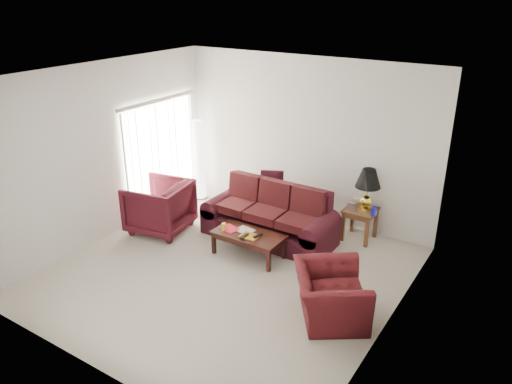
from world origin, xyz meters
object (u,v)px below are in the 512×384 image
Objects in this scene: armchair_right at (330,295)px; coffee_table at (249,245)px; end_table at (359,224)px; sofa at (269,214)px; floor_lamp at (199,160)px; armchair_left at (159,207)px.

armchair_right is 0.91× the size of coffee_table.
armchair_right reaches higher than end_table.
sofa is 2.33m from armchair_right.
armchair_right is at bearing -77.60° from end_table.
armchair_right is at bearing -29.32° from floor_lamp.
floor_lamp is (-2.12, 0.77, 0.37)m from sofa.
end_table is at bearing 1.18° from floor_lamp.
armchair_right is at bearing 69.17° from armchair_left.
floor_lamp reaches higher than armchair_right.
end_table is 0.34× the size of floor_lamp.
sofa reaches higher than coffee_table.
armchair_right is (1.83, -1.45, -0.13)m from sofa.
armchair_left is (0.31, -1.54, -0.38)m from floor_lamp.
floor_lamp is at bearing 165.22° from sofa.
armchair_right is 1.95m from coffee_table.
sofa is at bearing -20.00° from floor_lamp.
end_table is at bearing 106.87° from armchair_left.
sofa is 1.37× the size of floor_lamp.
sofa is at bearing 74.10° from coffee_table.
floor_lamp reaches higher than coffee_table.
coffee_table is at bearing 32.28° from armchair_right.
coffee_table is (-1.29, -1.52, -0.08)m from end_table.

